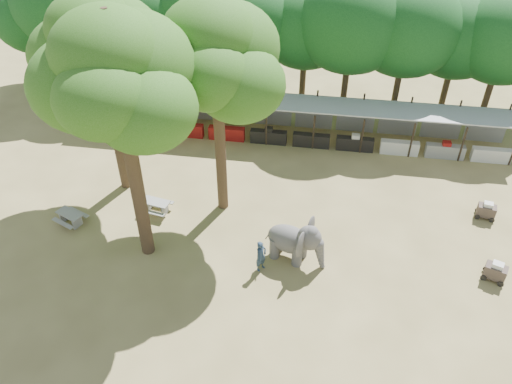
# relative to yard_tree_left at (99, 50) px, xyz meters

# --- Properties ---
(ground) EXTENTS (100.00, 100.00, 0.00)m
(ground) POSITION_rel_yard_tree_left_xyz_m (9.13, -7.19, -8.20)
(ground) COLOR olive
(ground) RESTS_ON ground
(vendor_stalls) EXTENTS (28.00, 2.99, 2.80)m
(vendor_stalls) POSITION_rel_yard_tree_left_xyz_m (9.13, 6.65, -7.02)
(vendor_stalls) COLOR #979B9F
(vendor_stalls) RESTS_ON ground
(yard_tree_left) EXTENTS (7.10, 6.90, 11.02)m
(yard_tree_left) POSITION_rel_yard_tree_left_xyz_m (0.00, 0.00, 0.00)
(yard_tree_left) COLOR #332316
(yard_tree_left) RESTS_ON ground
(yard_tree_center) EXTENTS (7.10, 6.90, 12.04)m
(yard_tree_center) POSITION_rel_yard_tree_left_xyz_m (3.00, -5.00, 1.01)
(yard_tree_center) COLOR #332316
(yard_tree_center) RESTS_ON ground
(yard_tree_back) EXTENTS (7.10, 6.90, 11.36)m
(yard_tree_back) POSITION_rel_yard_tree_left_xyz_m (6.00, -1.00, 0.34)
(yard_tree_back) COLOR #332316
(yard_tree_back) RESTS_ON ground
(backdrop_trees) EXTENTS (46.46, 5.95, 8.33)m
(backdrop_trees) POSITION_rel_yard_tree_left_xyz_m (9.13, 11.81, -2.69)
(backdrop_trees) COLOR #332316
(backdrop_trees) RESTS_ON ground
(elephant) EXTENTS (3.15, 2.32, 2.34)m
(elephant) POSITION_rel_yard_tree_left_xyz_m (10.45, -4.60, -7.03)
(elephant) COLOR #484545
(elephant) RESTS_ON ground
(handler) EXTENTS (0.69, 0.74, 1.70)m
(handler) POSITION_rel_yard_tree_left_xyz_m (8.90, -5.56, -7.35)
(handler) COLOR #26384C
(handler) RESTS_ON ground
(picnic_table_near) EXTENTS (1.84, 1.76, 0.72)m
(picnic_table_near) POSITION_rel_yard_tree_left_xyz_m (-1.56, -3.87, -7.73)
(picnic_table_near) COLOR gray
(picnic_table_near) RESTS_ON ground
(picnic_table_far) EXTENTS (1.73, 1.61, 0.75)m
(picnic_table_far) POSITION_rel_yard_tree_left_xyz_m (2.66, -2.27, -7.71)
(picnic_table_far) COLOR gray
(picnic_table_far) RESTS_ON ground
(cart_front) EXTENTS (1.24, 1.04, 1.03)m
(cart_front) POSITION_rel_yard_tree_left_xyz_m (19.81, -4.52, -7.69)
(cart_front) COLOR #392D28
(cart_front) RESTS_ON ground
(cart_back) EXTENTS (1.13, 0.86, 0.99)m
(cart_back) POSITION_rel_yard_tree_left_xyz_m (20.32, 0.05, -7.71)
(cart_back) COLOR #392D28
(cart_back) RESTS_ON ground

